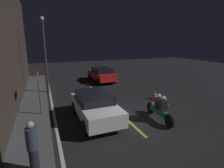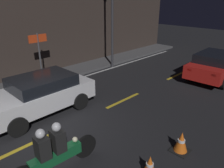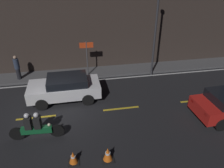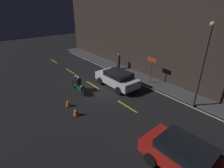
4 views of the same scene
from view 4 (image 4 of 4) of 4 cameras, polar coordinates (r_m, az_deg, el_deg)
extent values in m
plane|color=black|center=(15.00, -4.25, -1.66)|extent=(56.00, 56.00, 0.00)
cube|color=#4C4C4F|center=(17.71, 8.07, 2.75)|extent=(28.00, 1.62, 0.14)
cube|color=#382D28|center=(17.35, 11.14, 15.29)|extent=(28.00, 0.30, 7.81)
cube|color=gold|center=(23.40, -18.44, 7.12)|extent=(2.00, 0.14, 0.01)
cube|color=gold|center=(19.43, -13.54, 4.13)|extent=(2.00, 0.14, 0.01)
cube|color=gold|center=(15.75, -6.32, -0.36)|extent=(2.00, 0.14, 0.01)
cube|color=gold|center=(12.62, 4.91, -7.27)|extent=(2.00, 0.14, 0.01)
cube|color=gold|center=(10.53, 22.65, -17.09)|extent=(2.00, 0.14, 0.01)
cube|color=silver|center=(17.03, 5.58, 1.70)|extent=(25.20, 0.14, 0.01)
cube|color=silver|center=(15.19, 1.55, 1.56)|extent=(4.05, 1.83, 0.68)
cube|color=black|center=(14.84, 2.08, 3.25)|extent=(2.23, 1.63, 0.42)
cube|color=red|center=(13.45, 5.20, -1.03)|extent=(0.06, 0.20, 0.10)
cube|color=red|center=(14.21, 8.55, 0.28)|extent=(0.06, 0.20, 0.10)
cylinder|color=black|center=(15.74, -3.83, 1.04)|extent=(0.66, 0.19, 0.66)
cylinder|color=black|center=(16.72, 1.01, 2.59)|extent=(0.66, 0.19, 0.66)
cylinder|color=black|center=(13.98, 2.17, -2.20)|extent=(0.66, 0.19, 0.66)
cylinder|color=black|center=(15.07, 7.14, -0.26)|extent=(0.66, 0.19, 0.66)
cube|color=red|center=(8.69, 23.60, -22.06)|extent=(4.13, 1.95, 0.66)
cube|color=black|center=(8.36, 22.99, -18.87)|extent=(2.30, 1.70, 0.43)
cube|color=red|center=(9.60, 14.57, -13.94)|extent=(0.07, 0.20, 0.10)
cube|color=red|center=(8.86, 10.04, -17.30)|extent=(0.07, 0.20, 0.10)
cylinder|color=black|center=(9.85, 18.93, -17.24)|extent=(0.67, 0.21, 0.66)
cylinder|color=black|center=(8.74, 12.51, -22.91)|extent=(0.67, 0.21, 0.66)
cylinder|color=black|center=(13.98, -9.32, -2.53)|extent=(0.66, 0.12, 0.66)
cylinder|color=black|center=(15.44, -12.25, -0.02)|extent=(0.66, 0.14, 0.66)
cube|color=#14592D|center=(14.64, -10.91, -0.69)|extent=(1.36, 0.32, 0.30)
sphere|color=#F2EABF|center=(14.07, -10.00, -0.68)|extent=(0.14, 0.14, 0.14)
cube|color=black|center=(14.38, -10.87, 0.69)|extent=(0.30, 0.38, 0.55)
sphere|color=silver|center=(14.22, -11.00, 2.10)|extent=(0.22, 0.22, 0.22)
cube|color=black|center=(14.71, -11.54, 1.22)|extent=(0.30, 0.38, 0.55)
sphere|color=silver|center=(14.57, -11.67, 2.60)|extent=(0.22, 0.22, 0.22)
cube|color=black|center=(12.99, -14.07, -6.93)|extent=(0.45, 0.45, 0.03)
cone|color=orange|center=(12.84, -14.20, -5.86)|extent=(0.35, 0.35, 0.54)
cylinder|color=white|center=(12.83, -14.21, -5.75)|extent=(0.19, 0.19, 0.06)
cube|color=black|center=(11.90, -11.60, -9.92)|extent=(0.50, 0.50, 0.03)
cone|color=orange|center=(11.72, -11.73, -8.67)|extent=(0.38, 0.38, 0.59)
cylinder|color=white|center=(11.71, -11.74, -8.55)|extent=(0.21, 0.21, 0.07)
cylinder|color=black|center=(19.12, 2.17, 6.16)|extent=(0.28, 0.28, 0.76)
cylinder|color=#2D384C|center=(18.90, 2.20, 8.21)|extent=(0.34, 0.34, 0.68)
sphere|color=tan|center=(18.77, 2.23, 9.52)|extent=(0.22, 0.22, 0.22)
cylinder|color=#4C4C51|center=(15.71, 12.63, 4.42)|extent=(0.08, 0.08, 2.40)
cube|color=red|center=(15.41, 12.96, 7.72)|extent=(0.90, 0.05, 0.36)
cylinder|color=#333338|center=(12.67, 27.19, 3.89)|extent=(0.14, 0.14, 5.50)
sphere|color=#F9D88C|center=(12.07, 29.96, 16.64)|extent=(0.28, 0.28, 0.28)
camera|label=1|loc=(22.13, -7.83, 17.90)|focal=28.00mm
camera|label=2|loc=(14.28, -30.94, 11.18)|focal=35.00mm
camera|label=3|loc=(10.07, -53.90, 17.22)|focal=35.00mm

